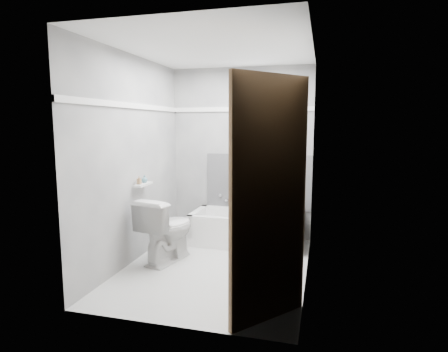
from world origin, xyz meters
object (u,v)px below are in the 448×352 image
(toilet, at_px, (167,229))
(soap_bottle_a, at_px, (139,180))
(soap_bottle_b, at_px, (145,179))
(office_chair, at_px, (266,197))
(door, at_px, (299,211))
(bathtub, at_px, (247,228))

(toilet, distance_m, soap_bottle_a, 0.67)
(toilet, height_order, soap_bottle_b, soap_bottle_b)
(office_chair, height_order, soap_bottle_b, office_chair)
(office_chair, relative_size, door, 0.53)
(bathtub, relative_size, toilet, 1.94)
(office_chair, xyz_separation_m, toilet, (-1.04, -0.91, -0.27))
(office_chair, relative_size, toilet, 1.37)
(bathtub, bearing_deg, toilet, -132.31)
(bathtub, xyz_separation_m, office_chair, (0.25, 0.04, 0.44))
(office_chair, xyz_separation_m, door, (0.56, -2.25, 0.35))
(door, relative_size, soap_bottle_b, 21.72)
(bathtub, distance_m, soap_bottle_b, 1.55)
(toilet, distance_m, door, 2.18)
(soap_bottle_a, distance_m, soap_bottle_b, 0.14)
(toilet, bearing_deg, soap_bottle_b, -2.63)
(door, xyz_separation_m, soap_bottle_b, (-1.92, 1.43, -0.04))
(soap_bottle_a, relative_size, soap_bottle_b, 1.04)
(soap_bottle_a, height_order, soap_bottle_b, soap_bottle_a)
(soap_bottle_b, bearing_deg, bathtub, 34.97)
(door, bearing_deg, office_chair, 104.04)
(office_chair, distance_m, soap_bottle_b, 1.62)
(office_chair, xyz_separation_m, soap_bottle_b, (-1.36, -0.82, 0.31))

